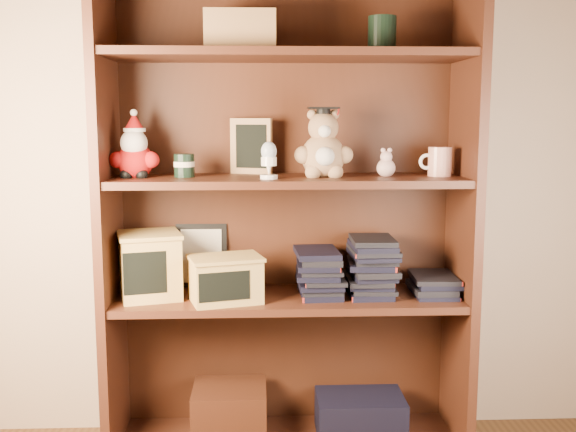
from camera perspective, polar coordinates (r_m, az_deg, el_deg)
The scene contains 16 objects.
bookcase at distance 2.27m, azimuth -0.12°, elevation -0.84°, with size 1.20×0.35×1.60m.
shelf_lower at distance 2.28m, azimuth -0.00°, elevation -7.05°, with size 1.14×0.33×0.02m.
shelf_upper at distance 2.20m, azimuth -0.00°, elevation 3.02°, with size 1.14×0.33×0.02m.
santa_plush at distance 2.22m, azimuth -12.85°, elevation 5.31°, with size 0.16×0.12×0.23m.
teachers_tin at distance 2.21m, azimuth -8.78°, elevation 4.27°, with size 0.07×0.07×0.07m.
chalkboard_plaque at distance 2.31m, azimuth -3.14°, elevation 5.84°, with size 0.14×0.11×0.19m.
egg_cup at distance 2.12m, azimuth -1.63°, elevation 4.86°, with size 0.06×0.06×0.12m.
grad_teddy_bear at distance 2.20m, azimuth 3.01°, elevation 5.63°, with size 0.19×0.16×0.23m.
pink_figurine at distance 2.24m, azimuth 8.30°, elevation 4.27°, with size 0.06×0.06×0.10m.
teacher_mug at distance 2.27m, azimuth 12.67°, elevation 4.52°, with size 0.11×0.08×0.10m.
certificate_frame at distance 2.39m, azimuth -7.34°, elevation -3.33°, with size 0.18×0.05×0.22m.
treats_box at distance 2.27m, azimuth -11.62°, elevation -4.07°, with size 0.24×0.24×0.22m.
pencils_box at distance 2.19m, azimuth -5.30°, elevation -5.31°, with size 0.26×0.22×0.15m.
book_stack_left at distance 2.26m, azimuth 2.75°, elevation -4.95°, with size 0.14×0.20×0.14m.
book_stack_mid at distance 2.28m, azimuth 6.99°, elevation -4.29°, with size 0.14×0.20×0.19m.
book_stack_right at distance 2.34m, azimuth 12.27°, elevation -5.70°, with size 0.14×0.20×0.06m.
Camera 1 is at (-0.27, -0.89, 1.15)m, focal length 42.00 mm.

